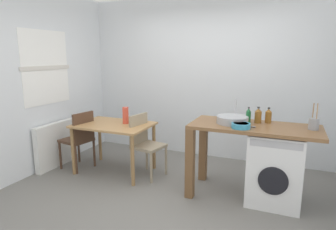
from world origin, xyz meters
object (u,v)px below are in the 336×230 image
(mixing_bowl, at_px, (241,125))
(chair_person_seat, at_px, (80,137))
(bottle_clear_small, at_px, (268,116))
(vase, at_px, (126,115))
(dining_table, at_px, (114,130))
(washing_machine, at_px, (275,168))
(chair_opposite, at_px, (145,142))
(utensil_crock, at_px, (314,124))
(bottle_tall_green, at_px, (248,116))
(bottle_squat_brown, at_px, (258,116))

(mixing_bowl, bearing_deg, chair_person_seat, 176.76)
(bottle_clear_small, relative_size, vase, 0.78)
(dining_table, height_order, washing_machine, washing_machine)
(chair_opposite, height_order, utensil_crock, utensil_crock)
(bottle_tall_green, distance_m, vase, 1.77)
(washing_machine, bearing_deg, utensil_crock, 8.10)
(washing_machine, relative_size, bottle_squat_brown, 4.30)
(washing_machine, xyz_separation_m, vase, (-2.12, 0.15, 0.43))
(mixing_bowl, height_order, utensil_crock, utensil_crock)
(chair_person_seat, xyz_separation_m, vase, (0.70, 0.21, 0.36))
(bottle_clear_small, xyz_separation_m, utensil_crock, (0.49, -0.15, -0.02))
(vase, bearing_deg, chair_opposite, -6.23)
(chair_person_seat, distance_m, bottle_squat_brown, 2.63)
(bottle_tall_green, height_order, utensil_crock, utensil_crock)
(chair_person_seat, distance_m, utensil_crock, 3.22)
(dining_table, bearing_deg, bottle_tall_green, 1.77)
(bottle_clear_small, relative_size, mixing_bowl, 0.89)
(bottle_tall_green, height_order, bottle_clear_small, bottle_tall_green)
(bottle_tall_green, distance_m, utensil_crock, 0.72)
(utensil_crock, bearing_deg, chair_person_seat, -177.97)
(utensil_crock, xyz_separation_m, vase, (-2.49, 0.10, -0.13))
(bottle_tall_green, bearing_deg, bottle_squat_brown, 19.39)
(bottle_tall_green, relative_size, bottle_squat_brown, 0.98)
(chair_person_seat, height_order, bottle_squat_brown, bottle_squat_brown)
(bottle_clear_small, distance_m, vase, 2.00)
(bottle_tall_green, xyz_separation_m, bottle_squat_brown, (0.11, 0.04, 0.00))
(dining_table, bearing_deg, bottle_clear_small, 4.03)
(bottle_tall_green, bearing_deg, washing_machine, -17.59)
(chair_person_seat, distance_m, chair_opposite, 1.04)
(chair_person_seat, height_order, bottle_clear_small, bottle_clear_small)
(bottle_squat_brown, xyz_separation_m, vase, (-1.88, 0.00, -0.15))
(chair_person_seat, bearing_deg, chair_opposite, -70.26)
(bottle_clear_small, bearing_deg, dining_table, -175.97)
(chair_person_seat, bearing_deg, vase, -63.09)
(washing_machine, distance_m, bottle_clear_small, 0.62)
(bottle_squat_brown, bearing_deg, utensil_crock, -9.16)
(utensil_crock, bearing_deg, chair_opposite, 178.29)
(chair_opposite, xyz_separation_m, mixing_bowl, (1.40, -0.31, 0.45))
(chair_person_seat, height_order, mixing_bowl, mixing_bowl)
(mixing_bowl, bearing_deg, utensil_crock, 18.25)
(washing_machine, bearing_deg, dining_table, 178.68)
(washing_machine, relative_size, mixing_bowl, 4.00)
(chair_opposite, xyz_separation_m, bottle_clear_small, (1.67, 0.09, 0.50))
(washing_machine, bearing_deg, bottle_squat_brown, 148.10)
(mixing_bowl, distance_m, utensil_crock, 0.80)
(utensil_crock, bearing_deg, bottle_tall_green, 175.28)
(dining_table, bearing_deg, vase, 33.69)
(chair_opposite, xyz_separation_m, bottle_squat_brown, (1.55, 0.03, 0.50))
(chair_opposite, xyz_separation_m, utensil_crock, (2.16, -0.06, 0.48))
(chair_opposite, relative_size, bottle_tall_green, 4.60)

